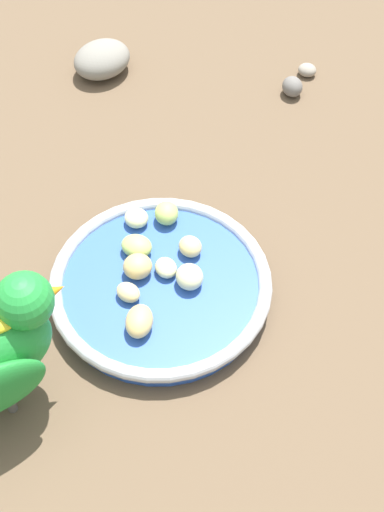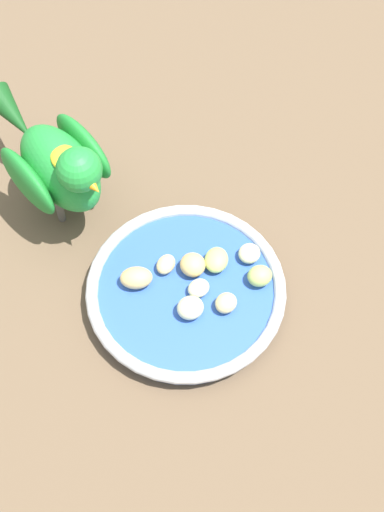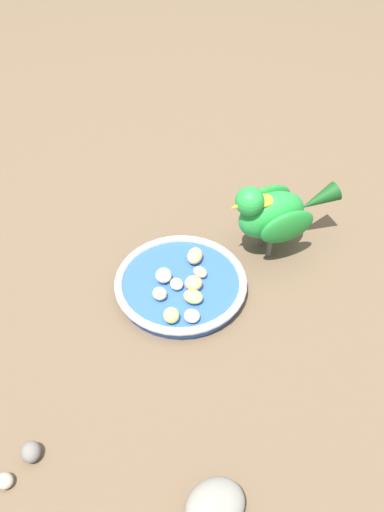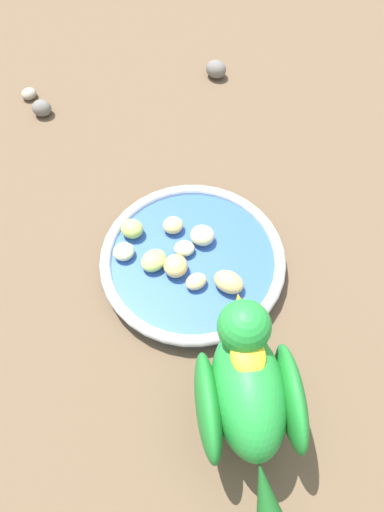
{
  "view_description": "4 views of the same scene",
  "coord_description": "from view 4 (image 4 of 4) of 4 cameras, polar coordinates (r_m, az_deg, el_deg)",
  "views": [
    {
      "loc": [
        -0.37,
        -0.22,
        0.62
      ],
      "look_at": [
        0.02,
        -0.01,
        0.05
      ],
      "focal_mm": 53.46,
      "sensor_mm": 36.0,
      "label": 1
    },
    {
      "loc": [
        0.12,
        -0.36,
        0.75
      ],
      "look_at": [
        0.0,
        0.02,
        0.06
      ],
      "focal_mm": 52.92,
      "sensor_mm": 36.0,
      "label": 2
    },
    {
      "loc": [
        0.47,
        0.34,
        0.65
      ],
      "look_at": [
        -0.02,
        0.01,
        0.06
      ],
      "focal_mm": 36.43,
      "sensor_mm": 36.0,
      "label": 3
    },
    {
      "loc": [
        -0.24,
        0.2,
        0.54
      ],
      "look_at": [
        -0.01,
        0.02,
        0.05
      ],
      "focal_mm": 36.05,
      "sensor_mm": 36.0,
      "label": 4
    }
  ],
  "objects": [
    {
      "name": "pebble_2",
      "position": [
        0.84,
        2.68,
        20.0
      ],
      "size": [
        0.04,
        0.04,
        0.03
      ],
      "primitive_type": "ellipsoid",
      "rotation": [
        0.0,
        0.0,
        3.54
      ],
      "color": "slate",
      "rests_on": "ground_plane"
    },
    {
      "name": "apple_piece_4",
      "position": [
        0.58,
        0.45,
        -2.85
      ],
      "size": [
        0.02,
        0.03,
        0.02
      ],
      "primitive_type": "ellipsoid",
      "rotation": [
        0.0,
        0.0,
        4.52
      ],
      "color": "#E5C67F",
      "rests_on": "feeding_bowl"
    },
    {
      "name": "apple_piece_1",
      "position": [
        0.6,
        -7.59,
        0.5
      ],
      "size": [
        0.03,
        0.03,
        0.02
      ],
      "primitive_type": "ellipsoid",
      "rotation": [
        0.0,
        0.0,
        1.3
      ],
      "color": "beige",
      "rests_on": "feeding_bowl"
    },
    {
      "name": "apple_piece_5",
      "position": [
        0.6,
        -0.86,
        0.84
      ],
      "size": [
        0.03,
        0.03,
        0.01
      ],
      "primitive_type": "ellipsoid",
      "rotation": [
        0.0,
        0.0,
        0.95
      ],
      "color": "beige",
      "rests_on": "feeding_bowl"
    },
    {
      "name": "apple_piece_6",
      "position": [
        0.61,
        1.16,
        2.3
      ],
      "size": [
        0.04,
        0.04,
        0.02
      ],
      "primitive_type": "ellipsoid",
      "rotation": [
        0.0,
        0.0,
        3.82
      ],
      "color": "beige",
      "rests_on": "feeding_bowl"
    },
    {
      "name": "apple_piece_2",
      "position": [
        0.62,
        -6.67,
        3.02
      ],
      "size": [
        0.04,
        0.04,
        0.02
      ],
      "primitive_type": "ellipsoid",
      "rotation": [
        0.0,
        0.0,
        0.62
      ],
      "color": "#B2CC66",
      "rests_on": "feeding_bowl"
    },
    {
      "name": "apple_piece_0",
      "position": [
        0.59,
        -4.28,
        -0.5
      ],
      "size": [
        0.03,
        0.03,
        0.02
      ],
      "primitive_type": "ellipsoid",
      "rotation": [
        0.0,
        0.0,
        4.83
      ],
      "color": "#B2CC66",
      "rests_on": "feeding_bowl"
    },
    {
      "name": "apple_piece_7",
      "position": [
        0.59,
        -1.85,
        -1.09
      ],
      "size": [
        0.04,
        0.04,
        0.02
      ],
      "primitive_type": "ellipsoid",
      "rotation": [
        0.0,
        0.0,
        5.58
      ],
      "color": "tan",
      "rests_on": "feeding_bowl"
    },
    {
      "name": "pebble_1",
      "position": [
        0.84,
        -17.65,
        16.78
      ],
      "size": [
        0.02,
        0.03,
        0.02
      ],
      "primitive_type": "ellipsoid",
      "rotation": [
        0.0,
        0.0,
        4.84
      ],
      "color": "gray",
      "rests_on": "ground_plane"
    },
    {
      "name": "apple_piece_8",
      "position": [
        0.62,
        -2.2,
        3.37
      ],
      "size": [
        0.03,
        0.03,
        0.02
      ],
      "primitive_type": "ellipsoid",
      "rotation": [
        0.0,
        0.0,
        1.13
      ],
      "color": "#E5C67F",
      "rests_on": "feeding_bowl"
    },
    {
      "name": "ground_plane",
      "position": [
        0.62,
        0.65,
        -0.88
      ],
      "size": [
        4.0,
        4.0,
        0.0
      ],
      "primitive_type": "plane",
      "color": "brown"
    },
    {
      "name": "parrot",
      "position": [
        0.47,
        6.37,
        -15.08
      ],
      "size": [
        0.19,
        0.15,
        0.15
      ],
      "rotation": [
        0.0,
        0.0,
        -0.58
      ],
      "color": "#59544C",
      "rests_on": "ground_plane"
    },
    {
      "name": "apple_piece_3",
      "position": [
        0.58,
        3.99,
        -2.97
      ],
      "size": [
        0.04,
        0.04,
        0.02
      ],
      "primitive_type": "ellipsoid",
      "rotation": [
        0.0,
        0.0,
        3.5
      ],
      "color": "tan",
      "rests_on": "feeding_bowl"
    },
    {
      "name": "pebble_0",
      "position": [
        0.8,
        -16.34,
        15.48
      ],
      "size": [
        0.04,
        0.04,
        0.02
      ],
      "primitive_type": "ellipsoid",
      "rotation": [
        0.0,
        0.0,
        0.77
      ],
      "color": "slate",
      "rests_on": "ground_plane"
    },
    {
      "name": "feeding_bowl",
      "position": [
        0.61,
        -0.16,
        -0.36
      ],
      "size": [
        0.22,
        0.22,
        0.03
      ],
      "color": "#2D56B7",
      "rests_on": "ground_plane"
    }
  ]
}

